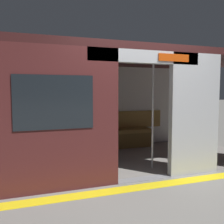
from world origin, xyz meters
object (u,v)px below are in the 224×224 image
object	(u,v)px
book	(109,129)
train_car	(115,90)
person_seated	(93,123)
handbag	(73,129)
grab_pole_far	(153,114)
bench_seat	(103,135)
grab_pole_door	(113,116)

from	to	relation	value
book	train_car	bearing A→B (deg)	88.81
person_seated	train_car	bearing A→B (deg)	102.20
handbag	book	distance (m)	0.92
person_seated	grab_pole_far	xyz separation A→B (m)	(-0.69, 1.73, 0.35)
train_car	handbag	bearing A→B (deg)	-57.74
bench_seat	grab_pole_door	world-z (taller)	grab_pole_door
bench_seat	handbag	xyz separation A→B (m)	(0.75, -0.05, 0.19)
person_seated	book	world-z (taller)	person_seated
bench_seat	person_seated	distance (m)	0.43
book	person_seated	bearing A→B (deg)	24.00
bench_seat	book	world-z (taller)	book
bench_seat	grab_pole_door	xyz separation A→B (m)	(0.42, 1.90, 0.68)
person_seated	grab_pole_door	size ratio (longest dim) A/B	0.58
handbag	grab_pole_far	xyz separation A→B (m)	(-1.17, 1.83, 0.48)
person_seated	book	bearing A→B (deg)	-166.43
person_seated	grab_pole_far	bearing A→B (deg)	111.85
book	grab_pole_far	size ratio (longest dim) A/B	0.11
train_car	handbag	xyz separation A→B (m)	(0.69, -1.09, -0.92)
grab_pole_far	train_car	bearing A→B (deg)	-57.01
book	bench_seat	bearing A→B (deg)	28.57
handbag	book	xyz separation A→B (m)	(-0.91, -0.00, -0.07)
bench_seat	grab_pole_far	distance (m)	1.95
person_seated	book	xyz separation A→B (m)	(-0.44, -0.11, -0.20)
train_car	bench_seat	world-z (taller)	train_car
book	grab_pole_door	bearing A→B (deg)	83.82
bench_seat	book	distance (m)	0.21
person_seated	handbag	xyz separation A→B (m)	(0.47, -0.10, -0.13)
grab_pole_far	book	bearing A→B (deg)	-82.15
person_seated	grab_pole_far	distance (m)	1.89
grab_pole_far	person_seated	bearing A→B (deg)	-68.15
person_seated	book	distance (m)	0.50
handbag	book	world-z (taller)	handbag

